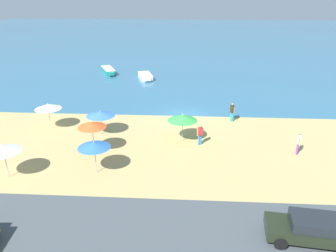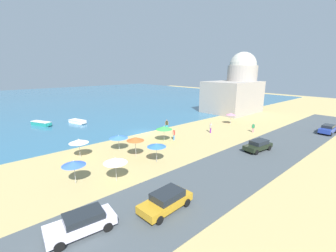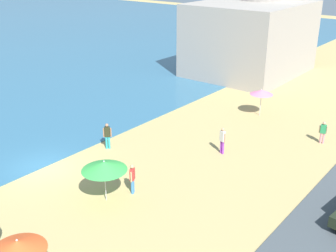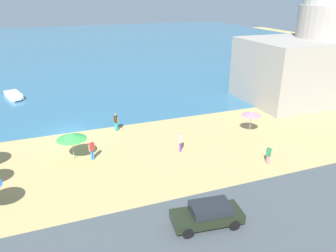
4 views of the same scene
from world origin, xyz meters
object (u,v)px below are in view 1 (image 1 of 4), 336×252
Objects in this scene: bather_1 at (200,133)px; skiff_offshore at (145,76)px; bather_0 at (299,142)px; parked_car_2 at (311,229)px; beach_umbrella_3 at (92,125)px; beach_umbrella_0 at (94,145)px; beach_umbrella_1 at (48,107)px; bather_2 at (232,111)px; skiff_nearshore at (108,71)px; beach_umbrella_5 at (3,148)px; beach_umbrella_2 at (101,114)px; beach_umbrella_7 at (183,118)px.

bather_1 is 0.42× the size of skiff_offshore.
bather_0 is 0.42× the size of parked_car_2.
skiff_offshore is (1.17, 22.37, -1.94)m from beach_umbrella_3.
beach_umbrella_1 is (-6.09, 7.31, 0.00)m from beach_umbrella_0.
bather_2 reaches higher than skiff_nearshore.
parked_car_2 is at bearing -25.94° from beach_umbrella_0.
beach_umbrella_3 is 1.08× the size of beach_umbrella_5.
beach_umbrella_2 is at bearing 58.62° from beach_umbrella_5.
parked_car_2 is (1.91, -15.96, -0.22)m from bather_2.
skiff_nearshore is at bearing 118.80° from bather_1.
beach_umbrella_0 is at bearing -166.12° from bather_0.
beach_umbrella_1 is 16.66m from bather_2.
beach_umbrella_2 is 1.01× the size of beach_umbrella_7.
bather_0 is 7.66m from bather_2.
beach_umbrella_3 is 0.61× the size of parked_car_2.
beach_umbrella_1 is 1.30× the size of bather_2.
beach_umbrella_0 reaches higher than skiff_nearshore.
beach_umbrella_7 reaches higher than beach_umbrella_2.
beach_umbrella_7 reaches higher than parked_car_2.
beach_umbrella_3 is at bearing -147.71° from bather_2.
bather_1 is 0.40× the size of parked_car_2.
bather_1 is at bearing -10.79° from beach_umbrella_1.
bather_2 is at bearing 58.99° from bather_1.
bather_2 is at bearing 32.29° from beach_umbrella_3.
beach_umbrella_1 reaches higher than parked_car_2.
beach_umbrella_2 is 1.34× the size of bather_2.
beach_umbrella_0 is at bearing -136.78° from beach_umbrella_7.
parked_car_2 is (17.94, -5.04, -1.31)m from beach_umbrella_5.
bather_2 is (11.53, 3.56, -0.82)m from beach_umbrella_2.
beach_umbrella_3 is at bearing -79.46° from skiff_nearshore.
beach_umbrella_0 is 6.57m from beach_umbrella_2.
parked_car_2 is (6.49, -11.34, -1.26)m from beach_umbrella_7.
beach_umbrella_5 is at bearing -121.38° from beach_umbrella_2.
bather_0 is at bearing 76.66° from parked_car_2.
bather_0 is at bearing 2.53° from beach_umbrella_3.
bather_2 reaches higher than skiff_offshore.
beach_umbrella_5 is 20.72m from bather_0.
beach_umbrella_0 is 14.96m from bather_0.
bather_2 is at bearing 34.28° from beach_umbrella_5.
beach_umbrella_1 is 8.23m from beach_umbrella_5.
beach_umbrella_5 is 14.13m from bather_1.
bather_1 is 0.38× the size of skiff_nearshore.
beach_umbrella_3 is 6.12m from beach_umbrella_5.
beach_umbrella_5 reaches higher than skiff_offshore.
skiff_nearshore is at bearing 100.54° from beach_umbrella_3.
beach_umbrella_1 is 4.95m from beach_umbrella_2.
skiff_nearshore is at bearing 89.80° from beach_umbrella_5.
bather_1 is (13.26, -2.53, -1.11)m from beach_umbrella_1.
beach_umbrella_7 is 1.32× the size of bather_2.
beach_umbrella_0 is 13.66m from parked_car_2.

